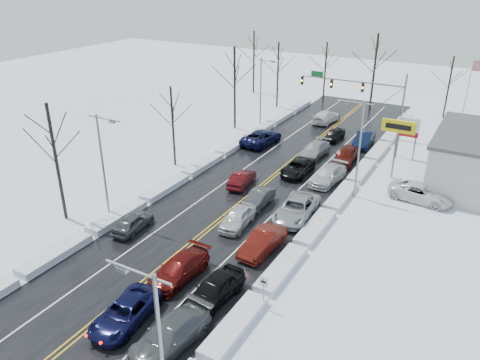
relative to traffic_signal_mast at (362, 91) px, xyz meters
The scene contains 42 objects.
ground 28.73m from the traffic_signal_mast, 97.02° to the right, with size 160.00×160.00×0.00m, color white.
road_surface 26.78m from the traffic_signal_mast, 97.55° to the right, with size 14.00×84.00×0.01m, color black.
snow_bank_left 28.77m from the traffic_signal_mast, 113.03° to the right, with size 1.46×72.00×0.54m, color silver.
snow_bank_right 26.88m from the traffic_signal_mast, 80.92° to the right, with size 1.46×72.00×0.54m, color silver.
traffic_signal_mast is the anchor object (origin of this frame).
tires_plus_sign 13.92m from the traffic_signal_mast, 59.54° to the right, with size 3.20×0.34×6.00m.
used_vehicles_sign 9.50m from the traffic_signal_mast, 40.34° to the right, with size 2.20×0.22×4.65m.
speed_limit_sign 36.51m from the traffic_signal_mast, 82.48° to the right, with size 0.55×0.09×2.35m.
flagpole 11.90m from the traffic_signal_mast, ahead, with size 1.87×1.20×10.00m.
streetlight_se 46.25m from the traffic_signal_mast, 83.98° to the right, with size 3.20×0.25×9.00m.
streetlight_ne 18.63m from the traffic_signal_mast, 74.91° to the right, with size 3.20×0.25×9.00m.
streetlight_sw 34.08m from the traffic_signal_mast, 110.16° to the right, with size 3.20×0.25×9.00m.
streetlight_nw 12.40m from the traffic_signal_mast, 161.23° to the right, with size 3.20×0.25×9.00m.
tree_left_b 37.16m from the traffic_signal_mast, 113.74° to the right, with size 4.00×4.00×10.00m.
tree_left_c 24.38m from the traffic_signal_mast, 124.90° to the right, with size 3.40×3.40×8.50m.
tree_left_d 15.93m from the traffic_signal_mast, 157.76° to the right, with size 4.20×4.20×10.50m.
tree_left_e 15.51m from the traffic_signal_mast, 157.13° to the left, with size 3.80×3.80×9.50m.
tree_far_a 24.63m from the traffic_signal_mast, 150.75° to the left, with size 4.00×4.00×10.00m.
tree_far_b 16.10m from the traffic_signal_mast, 125.98° to the left, with size 3.60×3.60×9.00m.
tree_far_c 11.32m from the traffic_signal_mast, 97.48° to the left, with size 4.40×4.40×11.00m.
tree_far_d 15.16m from the traffic_signal_mast, 55.64° to the left, with size 3.40×3.40×8.50m.
queued_car_2 41.56m from the traffic_signal_mast, 92.52° to the right, with size 2.37×5.13×1.43m, color black.
queued_car_3 36.52m from the traffic_signal_mast, 92.57° to the right, with size 2.12×5.22×1.51m, color #550D0B.
queued_car_4 28.51m from the traffic_signal_mast, 93.47° to the right, with size 1.80×4.48×1.53m, color silver.
queued_car_5 24.74m from the traffic_signal_mast, 94.36° to the right, with size 1.49×4.27×1.41m, color #393C3E.
queued_car_6 16.82m from the traffic_signal_mast, 95.64° to the right, with size 2.31×5.00×1.39m, color black.
queued_car_7 11.81m from the traffic_signal_mast, 100.26° to the right, with size 2.14×5.26×1.53m, color gray.
queued_car_8 7.04m from the traffic_signal_mast, 112.87° to the right, with size 1.61×4.01×1.37m, color black.
queued_car_11 41.80m from the traffic_signal_mast, 87.68° to the right, with size 2.23×5.50×1.60m, color #45484B.
queued_car_12 37.26m from the traffic_signal_mast, 87.36° to the right, with size 1.99×4.95×1.69m, color black.
queued_car_13 30.83m from the traffic_signal_mast, 86.63° to the right, with size 1.68×4.81×1.58m, color #54110B.
queued_car_14 24.95m from the traffic_signal_mast, 85.45° to the right, with size 2.75×5.96×1.66m, color #9B9EA2.
queued_car_15 17.17m from the traffic_signal_mast, 83.60° to the right, with size 2.17×5.33×1.55m, color silver.
queued_car_16 11.93m from the traffic_signal_mast, 80.48° to the right, with size 2.00×4.98×1.70m, color #480F09.
queued_car_17 7.18m from the traffic_signal_mast, 64.72° to the right, with size 1.76×5.04×1.66m, color black.
oncoming_car_0 22.32m from the traffic_signal_mast, 103.85° to the right, with size 1.49×4.27×1.41m, color #48090D.
oncoming_car_1 14.21m from the traffic_signal_mast, 132.28° to the right, with size 2.80×6.06×1.68m, color black.
oncoming_car_2 7.81m from the traffic_signal_mast, 156.05° to the left, with size 2.23×5.48×1.59m, color white.
oncoming_car_3 34.24m from the traffic_signal_mast, 104.89° to the right, with size 1.67×4.15×1.41m, color #424648.
parked_car_0 19.83m from the traffic_signal_mast, 56.42° to the right, with size 2.64×5.72×1.59m, color white.
parked_car_1 19.30m from the traffic_signal_mast, 42.13° to the right, with size 2.11×5.20×1.51m, color gray.
parked_car_2 13.69m from the traffic_signal_mast, 25.19° to the right, with size 1.72×4.28×1.46m, color black.
Camera 1 is at (18.35, -28.90, 19.42)m, focal length 35.00 mm.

